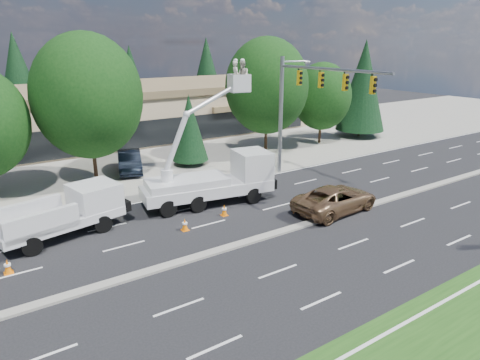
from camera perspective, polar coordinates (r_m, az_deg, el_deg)
ground at (r=22.34m, az=-0.08°, el=-8.68°), size 140.00×140.00×0.00m
concrete_apron at (r=39.55m, az=-16.39°, el=2.53°), size 140.00×22.00×0.01m
road_median at (r=22.31m, az=-0.08°, el=-8.55°), size 120.00×0.55×0.12m
strip_mall at (r=48.43m, az=-20.38°, el=8.30°), size 50.40×15.40×5.50m
tree_front_d at (r=32.85m, az=-19.65°, el=10.46°), size 7.78×7.78×10.79m
tree_front_e at (r=36.12m, az=-6.74°, el=6.94°), size 3.03×3.03×5.97m
tree_front_f at (r=39.93m, az=3.59°, el=12.39°), size 7.61×7.61×10.55m
tree_front_g at (r=44.64m, az=10.86°, el=10.89°), size 5.89×5.89×8.17m
tree_front_h at (r=48.94m, az=16.07°, el=12.01°), size 5.24×5.24×10.33m
tree_back_b at (r=59.18m, az=-27.48°, el=12.12°), size 5.71×5.71×11.25m
tree_back_c at (r=62.48m, az=-14.32°, el=12.95°), size 4.89×4.89×9.64m
tree_back_d at (r=67.44m, az=-4.46°, el=14.26°), size 5.45×5.45×10.74m
signal_mast at (r=31.96m, az=8.04°, el=10.65°), size 2.76×10.16×9.00m
utility_pickup at (r=24.97m, az=-21.83°, el=-4.52°), size 6.83×3.66×2.48m
bucket_truck at (r=27.52m, az=-2.93°, el=0.83°), size 8.68×3.93×9.05m
traffic_cone_a at (r=22.33m, az=-28.58°, el=-10.09°), size 0.40×0.40×0.70m
traffic_cone_b at (r=24.06m, az=-7.37°, el=-5.92°), size 0.40×0.40×0.70m
traffic_cone_c at (r=25.85m, az=-2.12°, el=-4.04°), size 0.40×0.40×0.70m
minivan at (r=26.97m, az=12.64°, el=-2.47°), size 6.00×3.09×1.62m
parked_car_east at (r=35.65m, az=-14.51°, el=2.43°), size 3.20×5.35×1.66m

